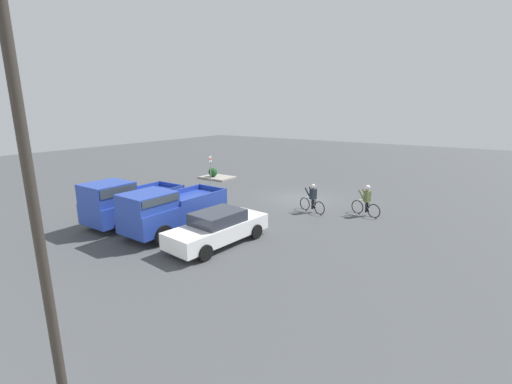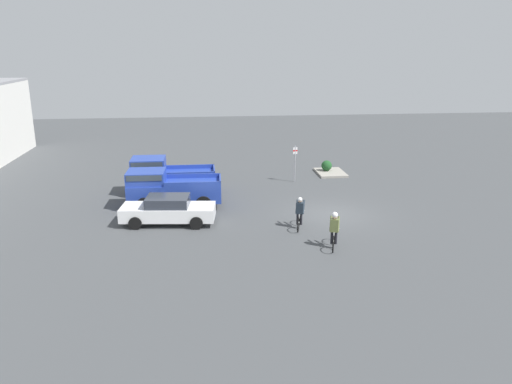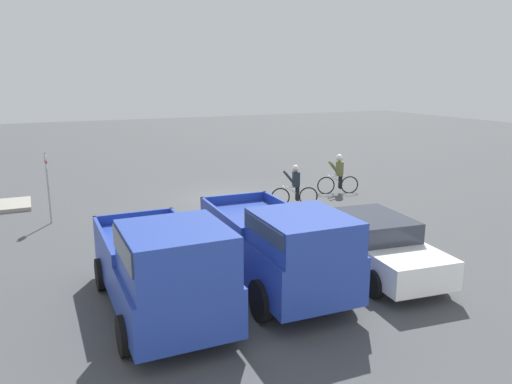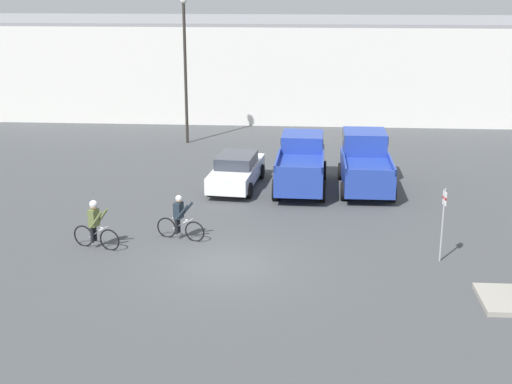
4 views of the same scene
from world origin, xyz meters
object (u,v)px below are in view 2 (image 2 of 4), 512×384
at_px(fire_lane_sign, 295,160).
at_px(cyclist_1, 334,229).
at_px(cyclist_0, 300,213).
at_px(sedan_0, 168,210).
at_px(pickup_truck_0, 168,188).
at_px(pickup_truck_1, 166,175).
at_px(shrub, 327,166).

bearing_deg(fire_lane_sign, cyclist_1, 178.26).
height_order(cyclist_0, cyclist_1, cyclist_1).
relative_size(sedan_0, fire_lane_sign, 1.99).
height_order(cyclist_0, fire_lane_sign, fire_lane_sign).
relative_size(pickup_truck_0, cyclist_1, 3.02).
xyz_separation_m(pickup_truck_1, fire_lane_sign, (1.82, -8.41, 0.33)).
height_order(pickup_truck_1, shrub, pickup_truck_1).
bearing_deg(shrub, sedan_0, 131.89).
xyz_separation_m(pickup_truck_0, shrub, (6.82, -10.87, -0.60)).
xyz_separation_m(cyclist_1, fire_lane_sign, (11.47, -0.35, 0.61)).
height_order(cyclist_0, shrub, cyclist_0).
relative_size(pickup_truck_1, shrub, 6.71).
relative_size(cyclist_0, cyclist_1, 1.03).
bearing_deg(shrub, pickup_truck_0, 122.08).
height_order(fire_lane_sign, shrub, fire_lane_sign).
bearing_deg(fire_lane_sign, sedan_0, 132.91).
bearing_deg(shrub, pickup_truck_1, 109.83).
relative_size(pickup_truck_0, cyclist_0, 2.94).
distance_m(sedan_0, cyclist_1, 8.65).
height_order(sedan_0, cyclist_0, cyclist_0).
height_order(cyclist_1, fire_lane_sign, fire_lane_sign).
distance_m(sedan_0, pickup_truck_0, 2.84).
bearing_deg(cyclist_1, pickup_truck_0, 48.57).
relative_size(pickup_truck_1, fire_lane_sign, 2.05).
relative_size(cyclist_0, fire_lane_sign, 0.72).
distance_m(pickup_truck_0, shrub, 12.84).
xyz_separation_m(sedan_0, pickup_truck_0, (2.81, 0.14, 0.39)).
bearing_deg(shrub, cyclist_1, 167.25).
bearing_deg(pickup_truck_0, cyclist_0, -121.74).
xyz_separation_m(cyclist_0, shrub, (10.98, -4.14, -0.27)).
height_order(pickup_truck_0, cyclist_1, pickup_truck_0).
distance_m(pickup_truck_1, shrub, 11.88).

